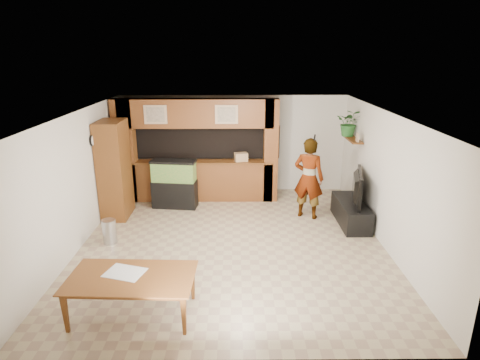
{
  "coord_description": "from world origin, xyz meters",
  "views": [
    {
      "loc": [
        0.09,
        -7.35,
        3.72
      ],
      "look_at": [
        0.16,
        0.6,
        1.14
      ],
      "focal_mm": 30.0,
      "sensor_mm": 36.0,
      "label": 1
    }
  ],
  "objects_px": {
    "pantry_cabinet": "(114,170)",
    "television": "(353,187)",
    "dining_table": "(132,297)",
    "person": "(309,178)",
    "aquarium": "(174,184)"
  },
  "relations": [
    {
      "from": "aquarium",
      "to": "dining_table",
      "type": "distance_m",
      "value": 4.31
    },
    {
      "from": "pantry_cabinet",
      "to": "television",
      "type": "distance_m",
      "value": 5.38
    },
    {
      "from": "person",
      "to": "aquarium",
      "type": "bearing_deg",
      "value": 13.19
    },
    {
      "from": "pantry_cabinet",
      "to": "television",
      "type": "bearing_deg",
      "value": -5.14
    },
    {
      "from": "aquarium",
      "to": "person",
      "type": "height_order",
      "value": "person"
    },
    {
      "from": "aquarium",
      "to": "pantry_cabinet",
      "type": "bearing_deg",
      "value": -150.45
    },
    {
      "from": "television",
      "to": "dining_table",
      "type": "relative_size",
      "value": 0.68
    },
    {
      "from": "pantry_cabinet",
      "to": "television",
      "type": "relative_size",
      "value": 1.82
    },
    {
      "from": "television",
      "to": "person",
      "type": "bearing_deg",
      "value": 82.07
    },
    {
      "from": "pantry_cabinet",
      "to": "dining_table",
      "type": "height_order",
      "value": "pantry_cabinet"
    },
    {
      "from": "pantry_cabinet",
      "to": "dining_table",
      "type": "relative_size",
      "value": 1.24
    },
    {
      "from": "television",
      "to": "person",
      "type": "xyz_separation_m",
      "value": [
        -0.92,
        0.37,
        0.08
      ]
    },
    {
      "from": "person",
      "to": "dining_table",
      "type": "distance_m",
      "value": 4.88
    },
    {
      "from": "television",
      "to": "dining_table",
      "type": "height_order",
      "value": "television"
    },
    {
      "from": "pantry_cabinet",
      "to": "aquarium",
      "type": "height_order",
      "value": "pantry_cabinet"
    }
  ]
}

